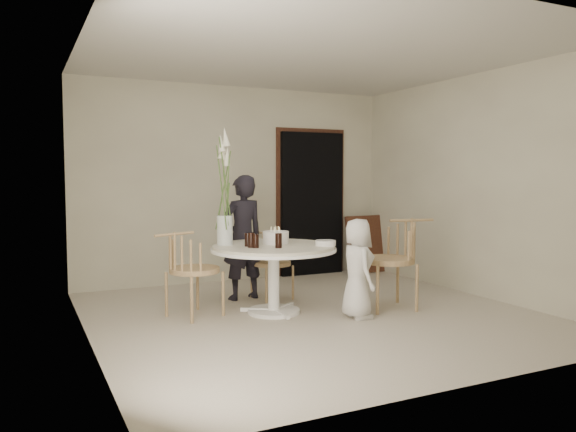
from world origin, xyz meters
name	(u,v)px	position (x,y,z in m)	size (l,w,h in m)	color
ground	(314,315)	(0.00, 0.00, 0.00)	(4.50, 4.50, 0.00)	beige
room_shell	(314,161)	(0.00, 0.00, 1.62)	(4.50, 4.50, 4.50)	silver
doorway	(312,204)	(1.15, 2.19, 1.05)	(1.00, 0.10, 2.10)	black
door_trim	(310,200)	(1.15, 2.23, 1.11)	(1.12, 0.03, 2.22)	#55361D
table	(274,256)	(-0.35, 0.25, 0.62)	(1.33, 1.33, 0.73)	white
picture_frame	(366,244)	(1.95, 1.95, 0.43)	(0.65, 0.04, 0.87)	#55361D
chair_far	(267,255)	(-0.09, 1.02, 0.51)	(0.47, 0.50, 0.79)	tan
chair_right	(400,250)	(1.01, -0.14, 0.64)	(0.65, 0.62, 1.00)	tan
chair_left	(185,262)	(-1.27, 0.43, 0.58)	(0.65, 0.63, 0.90)	tan
girl	(243,237)	(-0.40, 1.04, 0.74)	(0.54, 0.35, 1.47)	black
boy	(357,268)	(0.34, -0.31, 0.51)	(0.50, 0.33, 1.03)	white
birthday_cake	(276,238)	(-0.27, 0.36, 0.80)	(0.28, 0.28, 0.19)	white
cola_tumbler_a	(251,240)	(-0.64, 0.17, 0.81)	(0.07, 0.07, 0.15)	black
cola_tumbler_b	(279,241)	(-0.40, 0.02, 0.81)	(0.07, 0.07, 0.15)	black
cola_tumbler_c	(256,241)	(-0.61, 0.13, 0.80)	(0.07, 0.07, 0.14)	black
cola_tumbler_d	(248,240)	(-0.63, 0.28, 0.80)	(0.07, 0.07, 0.14)	black
plate_stack	(326,243)	(0.14, -0.01, 0.76)	(0.22, 0.22, 0.05)	white
flower_vase	(225,200)	(-0.81, 0.50, 1.21)	(0.17, 0.17, 1.25)	silver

